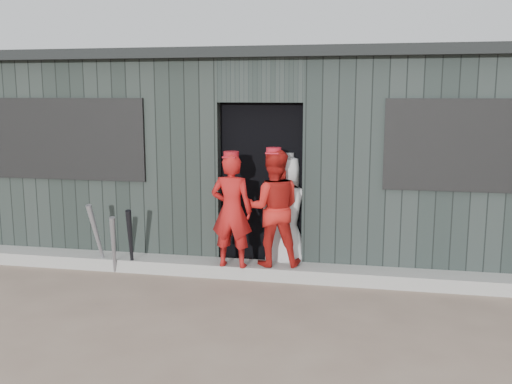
% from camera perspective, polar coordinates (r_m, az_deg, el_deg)
% --- Properties ---
extents(ground, '(80.00, 80.00, 0.00)m').
position_cam_1_polar(ground, '(5.06, -4.12, -14.69)').
color(ground, '#745F50').
rests_on(ground, ground).
extents(curb, '(8.00, 0.36, 0.15)m').
position_cam_1_polar(curb, '(6.69, 0.03, -7.81)').
color(curb, gray).
rests_on(curb, ground).
extents(bat_left, '(0.16, 0.25, 0.71)m').
position_cam_1_polar(bat_left, '(6.89, -14.05, -5.15)').
color(bat_left, gray).
rests_on(bat_left, ground).
extents(bat_mid, '(0.15, 0.31, 0.84)m').
position_cam_1_polar(bat_mid, '(7.03, -15.59, -4.39)').
color(bat_mid, gray).
rests_on(bat_mid, ground).
extents(bat_right, '(0.15, 0.29, 0.79)m').
position_cam_1_polar(bat_right, '(6.83, -12.43, -4.85)').
color(bat_right, black).
rests_on(bat_right, ground).
extents(player_red_left, '(0.48, 0.32, 1.29)m').
position_cam_1_polar(player_red_left, '(6.43, -2.45, -1.89)').
color(player_red_left, '#A81514').
rests_on(player_red_left, curb).
extents(player_red_right, '(0.72, 0.61, 1.33)m').
position_cam_1_polar(player_red_right, '(6.49, 1.75, -1.61)').
color(player_red_right, red).
rests_on(player_red_right, curb).
extents(player_grey_back, '(0.75, 0.55, 1.39)m').
position_cam_1_polar(player_grey_back, '(6.78, 3.06, -2.15)').
color(player_grey_back, silver).
rests_on(player_grey_back, ground).
extents(dugout, '(8.30, 3.30, 2.62)m').
position_cam_1_polar(dugout, '(8.08, 2.36, 4.00)').
color(dugout, black).
rests_on(dugout, ground).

